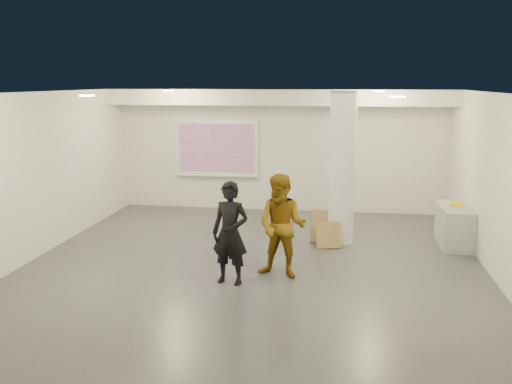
% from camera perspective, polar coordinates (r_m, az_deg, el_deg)
% --- Properties ---
extents(floor, '(8.00, 9.00, 0.01)m').
position_cam_1_polar(floor, '(10.05, -0.34, -7.45)').
color(floor, '#37393E').
rests_on(floor, ground).
extents(ceiling, '(8.00, 9.00, 0.01)m').
position_cam_1_polar(ceiling, '(9.53, -0.36, 9.91)').
color(ceiling, silver).
rests_on(ceiling, floor).
extents(wall_back, '(8.00, 0.01, 3.00)m').
position_cam_1_polar(wall_back, '(14.10, 2.49, 4.17)').
color(wall_back, silver).
rests_on(wall_back, floor).
extents(wall_front, '(8.00, 0.01, 3.00)m').
position_cam_1_polar(wall_front, '(5.41, -7.82, -7.29)').
color(wall_front, silver).
rests_on(wall_front, floor).
extents(wall_left, '(0.01, 9.00, 3.00)m').
position_cam_1_polar(wall_left, '(11.02, -21.37, 1.47)').
color(wall_left, silver).
rests_on(wall_left, floor).
extents(wall_right, '(0.01, 9.00, 3.00)m').
position_cam_1_polar(wall_right, '(9.89, 23.19, 0.32)').
color(wall_right, silver).
rests_on(wall_right, floor).
extents(soffit_band, '(8.00, 1.10, 0.36)m').
position_cam_1_polar(soffit_band, '(13.45, 2.28, 9.48)').
color(soffit_band, silver).
rests_on(soffit_band, ceiling).
extents(downlight_nw, '(0.22, 0.22, 0.02)m').
position_cam_1_polar(downlight_nw, '(12.47, -8.72, 9.97)').
color(downlight_nw, '#FFCF96').
rests_on(downlight_nw, ceiling).
extents(downlight_ne, '(0.22, 0.22, 0.02)m').
position_cam_1_polar(downlight_ne, '(11.94, 12.21, 9.81)').
color(downlight_ne, '#FFCF96').
rests_on(downlight_ne, ceiling).
extents(downlight_sw, '(0.22, 0.22, 0.02)m').
position_cam_1_polar(downlight_sw, '(8.73, -16.57, 9.22)').
color(downlight_sw, '#FFCF96').
rests_on(downlight_sw, ceiling).
extents(downlight_se, '(0.22, 0.22, 0.02)m').
position_cam_1_polar(downlight_se, '(7.95, 13.95, 9.22)').
color(downlight_se, '#FFCF96').
rests_on(downlight_se, ceiling).
extents(column, '(0.52, 0.52, 3.00)m').
position_cam_1_polar(column, '(11.34, 8.58, 2.37)').
color(column, white).
rests_on(column, floor).
extents(projection_screen, '(2.10, 0.13, 1.42)m').
position_cam_1_polar(projection_screen, '(14.30, -3.94, 4.36)').
color(projection_screen, white).
rests_on(projection_screen, wall_back).
extents(credenza, '(0.56, 1.34, 0.78)m').
position_cam_1_polar(credenza, '(11.87, 19.22, -3.22)').
color(credenza, '#9A9C9E').
rests_on(credenza, floor).
extents(postit_pad, '(0.31, 0.38, 0.03)m').
position_cam_1_polar(postit_pad, '(11.94, 19.43, -1.16)').
color(postit_pad, '#EBBD05').
rests_on(postit_pad, credenza).
extents(cardboard_back, '(0.61, 0.25, 0.65)m').
position_cam_1_polar(cardboard_back, '(11.50, 7.01, -3.46)').
color(cardboard_back, olive).
rests_on(cardboard_back, floor).
extents(cardboard_front, '(0.50, 0.29, 0.50)m').
position_cam_1_polar(cardboard_front, '(11.16, 7.24, -4.30)').
color(cardboard_front, olive).
rests_on(cardboard_front, floor).
extents(woman, '(0.67, 0.51, 1.65)m').
position_cam_1_polar(woman, '(9.03, -2.60, -4.13)').
color(woman, black).
rests_on(woman, floor).
extents(man, '(0.95, 0.81, 1.72)m').
position_cam_1_polar(man, '(9.33, 2.62, -3.43)').
color(man, '#8B5F10').
rests_on(man, floor).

